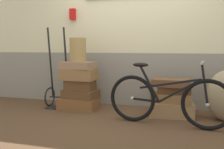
# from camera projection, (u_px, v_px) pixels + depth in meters

# --- Properties ---
(ground) EXTENTS (9.49, 5.20, 0.06)m
(ground) POSITION_uv_depth(u_px,v_px,m) (123.00, 118.00, 3.83)
(ground) COLOR #513823
(station_building) EXTENTS (7.49, 0.74, 2.56)m
(station_building) POSITION_uv_depth(u_px,v_px,m) (136.00, 34.00, 4.49)
(station_building) COLOR gray
(station_building) RESTS_ON ground
(suitcase_0) EXTENTS (0.64, 0.41, 0.19)m
(suitcase_0) POSITION_uv_depth(u_px,v_px,m) (79.00, 103.00, 4.28)
(suitcase_0) COLOR brown
(suitcase_0) RESTS_ON ground
(suitcase_1) EXTENTS (0.59, 0.43, 0.14)m
(suitcase_1) POSITION_uv_depth(u_px,v_px,m) (81.00, 94.00, 4.26)
(suitcase_1) COLOR brown
(suitcase_1) RESTS_ON suitcase_0
(suitcase_2) EXTENTS (0.47, 0.32, 0.17)m
(suitcase_2) POSITION_uv_depth(u_px,v_px,m) (80.00, 85.00, 4.24)
(suitcase_2) COLOR brown
(suitcase_2) RESTS_ON suitcase_1
(suitcase_3) EXTENTS (0.58, 0.39, 0.19)m
(suitcase_3) POSITION_uv_depth(u_px,v_px,m) (79.00, 74.00, 4.22)
(suitcase_3) COLOR olive
(suitcase_3) RESTS_ON suitcase_2
(suitcase_4) EXTENTS (0.57, 0.39, 0.12)m
(suitcase_4) POSITION_uv_depth(u_px,v_px,m) (78.00, 65.00, 4.19)
(suitcase_4) COLOR #937051
(suitcase_4) RESTS_ON suitcase_3
(suitcase_5) EXTENTS (0.69, 0.45, 0.22)m
(suitcase_5) POSITION_uv_depth(u_px,v_px,m) (171.00, 109.00, 3.83)
(suitcase_5) COLOR #9E754C
(suitcase_5) RESTS_ON ground
(suitcase_6) EXTENTS (0.59, 0.36, 0.13)m
(suitcase_6) POSITION_uv_depth(u_px,v_px,m) (171.00, 98.00, 3.82)
(suitcase_6) COLOR olive
(suitcase_6) RESTS_ON suitcase_5
(suitcase_7) EXTENTS (0.51, 0.35, 0.11)m
(suitcase_7) POSITION_uv_depth(u_px,v_px,m) (174.00, 90.00, 3.82)
(suitcase_7) COLOR brown
(suitcase_7) RESTS_ON suitcase_6
(suitcase_8) EXTENTS (0.57, 0.36, 0.11)m
(suitcase_8) POSITION_uv_depth(u_px,v_px,m) (171.00, 83.00, 3.79)
(suitcase_8) COLOR brown
(suitcase_8) RESTS_ON suitcase_7
(wicker_basket) EXTENTS (0.27, 0.27, 0.39)m
(wicker_basket) POSITION_uv_depth(u_px,v_px,m) (78.00, 50.00, 4.16)
(wicker_basket) COLOR #A8844C
(wicker_basket) RESTS_ON suitcase_4
(luggage_trolley) EXTENTS (0.39, 0.39, 1.38)m
(luggage_trolley) POSITION_uv_depth(u_px,v_px,m) (58.00, 90.00, 4.42)
(luggage_trolley) COLOR black
(luggage_trolley) RESTS_ON ground
(bicycle) EXTENTS (1.65, 0.46, 0.87)m
(bicycle) POSITION_uv_depth(u_px,v_px,m) (167.00, 100.00, 3.36)
(bicycle) COLOR black
(bicycle) RESTS_ON ground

